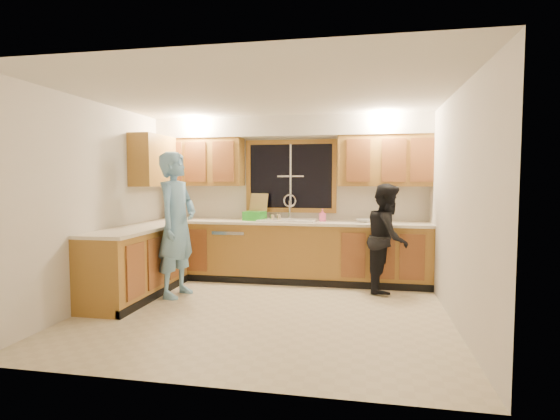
# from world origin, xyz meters

# --- Properties ---
(floor) EXTENTS (4.20, 4.20, 0.00)m
(floor) POSITION_xyz_m (0.00, 0.00, 0.00)
(floor) COLOR beige
(floor) RESTS_ON ground
(ceiling) EXTENTS (4.20, 4.20, 0.00)m
(ceiling) POSITION_xyz_m (0.00, 0.00, 2.50)
(ceiling) COLOR silver
(wall_back) EXTENTS (4.20, 0.00, 4.20)m
(wall_back) POSITION_xyz_m (0.00, 1.90, 1.25)
(wall_back) COLOR silver
(wall_back) RESTS_ON ground
(wall_left) EXTENTS (0.00, 3.80, 3.80)m
(wall_left) POSITION_xyz_m (-2.10, 0.00, 1.25)
(wall_left) COLOR silver
(wall_left) RESTS_ON ground
(wall_right) EXTENTS (0.00, 3.80, 3.80)m
(wall_right) POSITION_xyz_m (2.10, 0.00, 1.25)
(wall_right) COLOR silver
(wall_right) RESTS_ON ground
(base_cabinets_back) EXTENTS (4.20, 0.60, 0.88)m
(base_cabinets_back) POSITION_xyz_m (0.00, 1.60, 0.44)
(base_cabinets_back) COLOR #A97731
(base_cabinets_back) RESTS_ON ground
(base_cabinets_left) EXTENTS (0.60, 1.90, 0.88)m
(base_cabinets_left) POSITION_xyz_m (-1.80, 0.35, 0.44)
(base_cabinets_left) COLOR #A97731
(base_cabinets_left) RESTS_ON ground
(countertop_back) EXTENTS (4.20, 0.63, 0.04)m
(countertop_back) POSITION_xyz_m (0.00, 1.58, 0.90)
(countertop_back) COLOR #F6E9CF
(countertop_back) RESTS_ON base_cabinets_back
(countertop_left) EXTENTS (0.63, 1.90, 0.04)m
(countertop_left) POSITION_xyz_m (-1.79, 0.35, 0.90)
(countertop_left) COLOR #F6E9CF
(countertop_left) RESTS_ON base_cabinets_left
(upper_cabinets_left) EXTENTS (1.35, 0.33, 0.75)m
(upper_cabinets_left) POSITION_xyz_m (-1.43, 1.73, 1.83)
(upper_cabinets_left) COLOR #A97731
(upper_cabinets_left) RESTS_ON wall_back
(upper_cabinets_right) EXTENTS (1.35, 0.33, 0.75)m
(upper_cabinets_right) POSITION_xyz_m (1.43, 1.73, 1.83)
(upper_cabinets_right) COLOR #A97731
(upper_cabinets_right) RESTS_ON wall_back
(upper_cabinets_return) EXTENTS (0.33, 0.90, 0.75)m
(upper_cabinets_return) POSITION_xyz_m (-1.94, 1.12, 1.83)
(upper_cabinets_return) COLOR #A97731
(upper_cabinets_return) RESTS_ON wall_left
(soffit) EXTENTS (4.20, 0.35, 0.30)m
(soffit) POSITION_xyz_m (0.00, 1.72, 2.35)
(soffit) COLOR silver
(soffit) RESTS_ON wall_back
(window_frame) EXTENTS (1.44, 0.03, 1.14)m
(window_frame) POSITION_xyz_m (0.00, 1.89, 1.60)
(window_frame) COLOR black
(window_frame) RESTS_ON wall_back
(sink) EXTENTS (0.86, 0.52, 0.57)m
(sink) POSITION_xyz_m (0.00, 1.60, 0.86)
(sink) COLOR white
(sink) RESTS_ON countertop_back
(dishwasher) EXTENTS (0.60, 0.56, 0.82)m
(dishwasher) POSITION_xyz_m (-0.85, 1.59, 0.41)
(dishwasher) COLOR white
(dishwasher) RESTS_ON floor
(stove) EXTENTS (0.58, 0.75, 0.90)m
(stove) POSITION_xyz_m (-1.80, -0.22, 0.45)
(stove) COLOR white
(stove) RESTS_ON floor
(man) EXTENTS (0.55, 0.75, 1.91)m
(man) POSITION_xyz_m (-1.29, 0.48, 0.96)
(man) COLOR #6EA6D0
(man) RESTS_ON floor
(woman) EXTENTS (0.67, 0.80, 1.49)m
(woman) POSITION_xyz_m (1.46, 1.24, 0.75)
(woman) COLOR black
(woman) RESTS_ON floor
(knife_block) EXTENTS (0.12, 0.11, 0.20)m
(knife_block) POSITION_xyz_m (-1.84, 1.65, 1.02)
(knife_block) COLOR brown
(knife_block) RESTS_ON countertop_back
(cutting_board) EXTENTS (0.33, 0.19, 0.41)m
(cutting_board) POSITION_xyz_m (-0.50, 1.77, 1.13)
(cutting_board) COLOR tan
(cutting_board) RESTS_ON countertop_back
(dish_crate) EXTENTS (0.34, 0.32, 0.14)m
(dish_crate) POSITION_xyz_m (-0.52, 1.61, 0.99)
(dish_crate) COLOR green
(dish_crate) RESTS_ON countertop_back
(soap_bottle) EXTENTS (0.11, 0.11, 0.19)m
(soap_bottle) POSITION_xyz_m (0.53, 1.64, 1.01)
(soap_bottle) COLOR #F95E96
(soap_bottle) RESTS_ON countertop_back
(bowl) EXTENTS (0.28, 0.28, 0.05)m
(bowl) POSITION_xyz_m (1.14, 1.60, 0.95)
(bowl) COLOR silver
(bowl) RESTS_ON countertop_back
(can_left) EXTENTS (0.07, 0.07, 0.11)m
(can_left) POSITION_xyz_m (-0.21, 1.49, 0.97)
(can_left) COLOR beige
(can_left) RESTS_ON countertop_back
(can_right) EXTENTS (0.07, 0.07, 0.11)m
(can_right) POSITION_xyz_m (-0.12, 1.53, 0.98)
(can_right) COLOR beige
(can_right) RESTS_ON countertop_back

